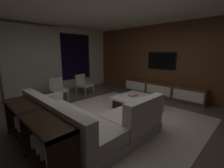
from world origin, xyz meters
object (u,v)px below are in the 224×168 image
Objects in this scene: sectional_couch at (85,122)px; coffee_table at (136,102)px; mounted_tv at (161,61)px; console_table_behind_couch at (34,130)px; accent_chair_near_window at (83,83)px; accent_chair_by_curtain at (57,88)px; media_console at (162,90)px; book_stack_on_coffee_table at (133,95)px.

sectional_couch reaches higher than coffee_table.
mounted_tv is 0.53× the size of console_table_behind_couch.
mounted_tv reaches higher than accent_chair_near_window.
accent_chair_by_curtain is 0.70× the size of mounted_tv.
accent_chair_by_curtain is at bearing -178.25° from accent_chair_near_window.
accent_chair_near_window is (-0.13, 2.54, 0.25)m from coffee_table.
sectional_couch is at bearing -104.97° from accent_chair_by_curtain.
coffee_table is at bearing -178.45° from media_console.
sectional_couch is at bearing -173.95° from mounted_tv.
book_stack_on_coffee_table is 2.42m from accent_chair_near_window.
book_stack_on_coffee_table is at bearing 8.44° from sectional_couch.
accent_chair_near_window is (-0.14, 2.41, 0.04)m from book_stack_on_coffee_table.
book_stack_on_coffee_table is (1.96, 0.29, 0.10)m from sectional_couch.
accent_chair_near_window is at bearing 43.20° from console_table_behind_couch.
media_console is at bearing 0.98° from console_table_behind_couch.
accent_chair_near_window reaches higher than media_console.
mounted_tv is (0.18, 0.20, 1.10)m from media_console.
coffee_table is 0.55× the size of console_table_behind_couch.
mounted_tv is (2.01, -2.30, 0.92)m from accent_chair_near_window.
sectional_couch reaches higher than book_stack_on_coffee_table.
console_table_behind_couch reaches higher than coffee_table.
media_console reaches higher than book_stack_on_coffee_table.
console_table_behind_couch is at bearing -179.02° from media_console.
book_stack_on_coffee_table is 2.11m from mounted_tv.
sectional_couch is 1.19× the size of console_table_behind_couch.
coffee_table is 1.05× the size of mounted_tv.
accent_chair_by_curtain reaches higher than media_console.
book_stack_on_coffee_table is at bearing 177.21° from media_console.
mounted_tv reaches higher than accent_chair_by_curtain.
console_table_behind_couch reaches higher than book_stack_on_coffee_table.
accent_chair_near_window is at bearing 1.75° from accent_chair_by_curtain.
book_stack_on_coffee_table is 0.38× the size of accent_chair_by_curtain.
coffee_table is 2.81m from accent_chair_by_curtain.
accent_chair_near_window reaches higher than book_stack_on_coffee_table.
sectional_couch is at bearing -176.73° from media_console.
console_table_behind_couch is (-2.87, -0.03, 0.23)m from coffee_table.
accent_chair_near_window is at bearing 92.91° from coffee_table.
sectional_couch is 3.21× the size of accent_chair_by_curtain.
console_table_behind_couch is (-1.63, -2.54, -0.02)m from accent_chair_by_curtain.
mounted_tv reaches higher than coffee_table.
console_table_behind_couch is (-4.75, -0.28, -0.93)m from mounted_tv.
book_stack_on_coffee_table is 1.70m from media_console.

